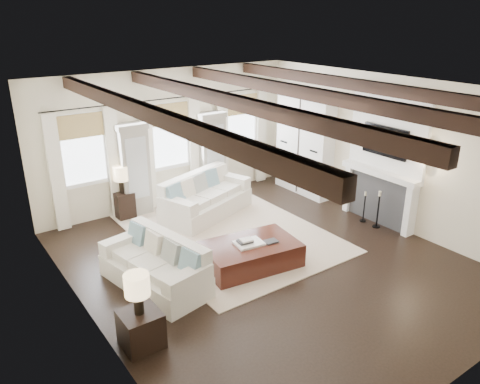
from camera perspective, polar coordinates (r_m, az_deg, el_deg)
ground at (r=8.87m, az=3.26°, el=-8.51°), size 7.50×7.50×0.00m
room_shell at (r=9.23m, az=3.68°, el=5.40°), size 6.54×7.54×3.22m
area_rug at (r=10.03m, az=-1.76°, el=-4.75°), size 3.47×4.79×0.02m
sofa_back at (r=10.73m, az=-4.41°, el=-0.82°), size 2.42×1.68×0.95m
sofa_left at (r=8.14m, az=-10.06°, el=-8.95°), size 1.28×2.16×0.87m
ottoman at (r=8.64m, az=1.26°, el=-7.63°), size 1.85×1.30×0.45m
tray at (r=8.51m, az=1.09°, el=-6.25°), size 0.55×0.44×0.04m
book_lower at (r=8.49m, az=0.60°, el=-6.02°), size 0.28×0.23×0.04m
book_upper at (r=8.46m, az=0.80°, el=-5.86°), size 0.24×0.20×0.03m
book_loose at (r=8.60m, az=3.80°, el=-6.03°), size 0.26×0.21×0.03m
side_table_front at (r=6.90m, az=-11.98°, el=-16.01°), size 0.53×0.53×0.53m
lamp_front at (r=6.52m, az=-12.44°, el=-11.26°), size 0.35×0.35×0.60m
side_table_back at (r=10.89m, az=-13.93°, el=-1.54°), size 0.40×0.40×0.60m
lamp_back at (r=10.64m, az=-14.27°, el=2.07°), size 0.36×0.36×0.62m
candlestick_near at (r=10.50m, az=16.45°, el=-2.40°), size 0.17×0.17×0.83m
candlestick_far at (r=10.73m, az=14.88°, el=-2.02°), size 0.14×0.14×0.71m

